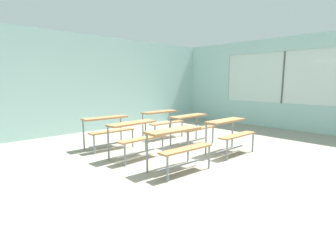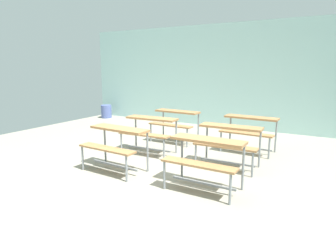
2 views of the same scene
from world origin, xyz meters
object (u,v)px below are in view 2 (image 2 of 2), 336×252
desk_bench_r0c1 (205,152)px  desk_bench_r2c0 (175,119)px  desk_bench_r1c0 (149,127)px  trash_bin (106,111)px  desk_bench_r1c1 (229,137)px  desk_bench_r2c1 (249,126)px  desk_bench_r0c0 (115,139)px

desk_bench_r0c1 → desk_bench_r2c0: size_ratio=0.98×
desk_bench_r1c0 → trash_bin: size_ratio=2.48×
desk_bench_r0c1 → trash_bin: 6.78m
desk_bench_r0c1 → desk_bench_r1c0: size_ratio=0.98×
desk_bench_r1c1 → desk_bench_r2c1: 1.17m
desk_bench_r1c1 → trash_bin: (-5.44, 2.91, -0.34)m
desk_bench_r2c0 → desk_bench_r2c1: size_ratio=1.00×
desk_bench_r1c1 → desk_bench_r2c1: size_ratio=1.00×
desk_bench_r1c0 → trash_bin: (-3.73, 2.87, -0.34)m
desk_bench_r1c1 → trash_bin: size_ratio=2.46×
desk_bench_r1c1 → desk_bench_r2c1: same height
desk_bench_r2c0 → desk_bench_r2c1: same height
desk_bench_r0c1 → desk_bench_r1c1: same height
desk_bench_r0c0 → desk_bench_r1c1: bearing=37.7°
desk_bench_r0c1 → desk_bench_r1c0: same height
desk_bench_r0c0 → desk_bench_r0c1: same height
desk_bench_r1c0 → desk_bench_r2c1: bearing=29.8°
desk_bench_r0c0 → desk_bench_r1c0: same height
desk_bench_r0c1 → desk_bench_r1c0: 2.07m
desk_bench_r1c1 → desk_bench_r0c0: bearing=-147.0°
desk_bench_r0c1 → trash_bin: bearing=144.2°
desk_bench_r1c0 → desk_bench_r2c1: same height
desk_bench_r2c0 → desk_bench_r2c1: bearing=3.3°
desk_bench_r1c0 → trash_bin: bearing=139.6°
desk_bench_r2c1 → trash_bin: 5.78m
desk_bench_r0c0 → trash_bin: (-3.81, 4.04, -0.34)m
desk_bench_r1c1 → desk_bench_r0c1: bearing=-91.3°
desk_bench_r2c0 → desk_bench_r2c1: 1.76m
trash_bin → desk_bench_r1c0: bearing=-37.6°
desk_bench_r0c0 → desk_bench_r2c1: same height
desk_bench_r1c0 → desk_bench_r0c0: bearing=-89.0°
desk_bench_r0c0 → desk_bench_r1c0: (-0.08, 1.17, 0.00)m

